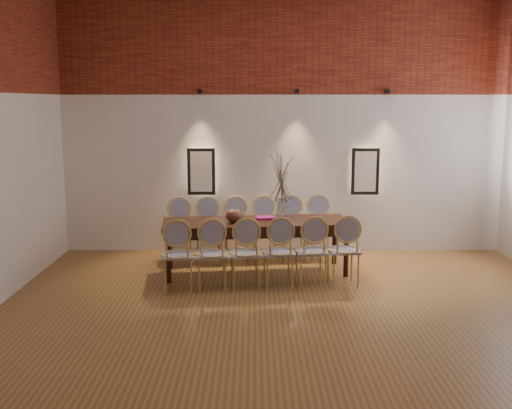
{
  "coord_description": "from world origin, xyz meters",
  "views": [
    {
      "loc": [
        -0.46,
        -6.0,
        2.4
      ],
      "look_at": [
        -0.44,
        1.81,
        1.05
      ],
      "focal_mm": 42.0,
      "sensor_mm": 36.0,
      "label": 1
    }
  ],
  "objects_px": {
    "vase": "(281,210)",
    "chair_far_a": "(179,231)",
    "chair_near_d": "(278,252)",
    "chair_near_b": "(212,254)",
    "chair_far_e": "(293,229)",
    "dining_table": "(256,247)",
    "bowl": "(234,216)",
    "chair_near_a": "(178,255)",
    "chair_far_c": "(237,230)",
    "chair_far_d": "(265,229)",
    "chair_far_b": "(208,231)",
    "chair_near_f": "(343,250)",
    "chair_far_f": "(321,228)",
    "chair_near_e": "(311,251)",
    "book": "(265,218)",
    "chair_near_c": "(245,253)"
  },
  "relations": [
    {
      "from": "chair_near_a",
      "to": "chair_near_b",
      "type": "bearing_deg",
      "value": 0.0
    },
    {
      "from": "chair_near_a",
      "to": "chair_far_e",
      "type": "bearing_deg",
      "value": 38.89
    },
    {
      "from": "chair_near_f",
      "to": "chair_far_f",
      "type": "distance_m",
      "value": 1.39
    },
    {
      "from": "chair_near_c",
      "to": "chair_near_d",
      "type": "distance_m",
      "value": 0.43
    },
    {
      "from": "chair_far_a",
      "to": "chair_far_e",
      "type": "distance_m",
      "value": 1.73
    },
    {
      "from": "chair_near_d",
      "to": "chair_far_e",
      "type": "bearing_deg",
      "value": 72.78
    },
    {
      "from": "vase",
      "to": "bowl",
      "type": "xyz_separation_m",
      "value": [
        -0.66,
        -0.12,
        -0.06
      ]
    },
    {
      "from": "chair_far_b",
      "to": "chair_far_d",
      "type": "height_order",
      "value": "same"
    },
    {
      "from": "book",
      "to": "chair_far_c",
      "type": "bearing_deg",
      "value": 128.01
    },
    {
      "from": "chair_near_a",
      "to": "chair_near_b",
      "type": "height_order",
      "value": "same"
    },
    {
      "from": "chair_far_a",
      "to": "chair_far_c",
      "type": "xyz_separation_m",
      "value": [
        0.86,
        0.09,
        0.0
      ]
    },
    {
      "from": "chair_near_e",
      "to": "dining_table",
      "type": "bearing_deg",
      "value": 132.92
    },
    {
      "from": "chair_far_c",
      "to": "vase",
      "type": "xyz_separation_m",
      "value": [
        0.64,
        -0.63,
        0.43
      ]
    },
    {
      "from": "book",
      "to": "chair_far_f",
      "type": "bearing_deg",
      "value": 38.18
    },
    {
      "from": "chair_far_e",
      "to": "chair_far_d",
      "type": "bearing_deg",
      "value": -0.0
    },
    {
      "from": "chair_far_c",
      "to": "chair_far_d",
      "type": "xyz_separation_m",
      "value": [
        0.43,
        0.05,
        0.0
      ]
    },
    {
      "from": "chair_near_a",
      "to": "chair_near_e",
      "type": "distance_m",
      "value": 1.73
    },
    {
      "from": "chair_near_f",
      "to": "chair_far_f",
      "type": "height_order",
      "value": "same"
    },
    {
      "from": "chair_far_f",
      "to": "chair_far_c",
      "type": "bearing_deg",
      "value": -0.0
    },
    {
      "from": "chair_near_c",
      "to": "chair_far_e",
      "type": "height_order",
      "value": "same"
    },
    {
      "from": "chair_far_e",
      "to": "chair_far_f",
      "type": "bearing_deg",
      "value": -180.0
    },
    {
      "from": "chair_near_f",
      "to": "chair_far_c",
      "type": "height_order",
      "value": "same"
    },
    {
      "from": "chair_near_b",
      "to": "chair_far_b",
      "type": "bearing_deg",
      "value": 90.0
    },
    {
      "from": "chair_near_c",
      "to": "chair_near_d",
      "type": "relative_size",
      "value": 1.0
    },
    {
      "from": "chair_far_b",
      "to": "chair_far_f",
      "type": "height_order",
      "value": "same"
    },
    {
      "from": "chair_near_f",
      "to": "chair_far_a",
      "type": "height_order",
      "value": "same"
    },
    {
      "from": "chair_near_f",
      "to": "chair_near_e",
      "type": "bearing_deg",
      "value": -180.0
    },
    {
      "from": "chair_far_c",
      "to": "bowl",
      "type": "xyz_separation_m",
      "value": [
        -0.01,
        -0.75,
        0.37
      ]
    },
    {
      "from": "chair_near_a",
      "to": "chair_far_d",
      "type": "relative_size",
      "value": 1.0
    },
    {
      "from": "chair_near_e",
      "to": "vase",
      "type": "xyz_separation_m",
      "value": [
        -0.36,
        0.66,
        0.43
      ]
    },
    {
      "from": "chair_far_e",
      "to": "chair_near_f",
      "type": "bearing_deg",
      "value": 107.22
    },
    {
      "from": "chair_near_b",
      "to": "chair_far_e",
      "type": "relative_size",
      "value": 1.0
    },
    {
      "from": "chair_far_a",
      "to": "chair_far_f",
      "type": "relative_size",
      "value": 1.0
    },
    {
      "from": "chair_near_d",
      "to": "chair_far_a",
      "type": "xyz_separation_m",
      "value": [
        -1.44,
        1.25,
        0.0
      ]
    },
    {
      "from": "chair_near_f",
      "to": "chair_far_d",
      "type": "height_order",
      "value": "same"
    },
    {
      "from": "chair_far_a",
      "to": "chair_far_f",
      "type": "height_order",
      "value": "same"
    },
    {
      "from": "chair_near_b",
      "to": "chair_far_f",
      "type": "xyz_separation_m",
      "value": [
        1.57,
        1.57,
        0.0
      ]
    },
    {
      "from": "chair_far_a",
      "to": "chair_far_f",
      "type": "distance_m",
      "value": 2.16
    },
    {
      "from": "chair_far_c",
      "to": "chair_far_f",
      "type": "xyz_separation_m",
      "value": [
        1.29,
        0.14,
        0.0
      ]
    },
    {
      "from": "dining_table",
      "to": "bowl",
      "type": "bearing_deg",
      "value": -170.82
    },
    {
      "from": "dining_table",
      "to": "chair_far_a",
      "type": "bearing_deg",
      "value": 147.17
    },
    {
      "from": "vase",
      "to": "chair_far_b",
      "type": "bearing_deg",
      "value": 151.36
    },
    {
      "from": "book",
      "to": "vase",
      "type": "bearing_deg",
      "value": -22.18
    },
    {
      "from": "chair_far_e",
      "to": "bowl",
      "type": "bearing_deg",
      "value": 37.95
    },
    {
      "from": "dining_table",
      "to": "chair_near_b",
      "type": "relative_size",
      "value": 2.76
    },
    {
      "from": "chair_near_f",
      "to": "chair_far_f",
      "type": "bearing_deg",
      "value": 90.0
    },
    {
      "from": "vase",
      "to": "chair_far_a",
      "type": "bearing_deg",
      "value": 160.22
    },
    {
      "from": "chair_near_f",
      "to": "vase",
      "type": "bearing_deg",
      "value": 136.06
    },
    {
      "from": "chair_near_c",
      "to": "chair_near_e",
      "type": "bearing_deg",
      "value": -0.0
    },
    {
      "from": "chair_far_b",
      "to": "chair_far_f",
      "type": "relative_size",
      "value": 1.0
    }
  ]
}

